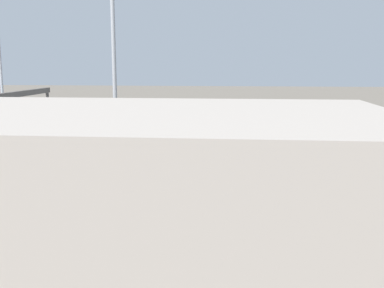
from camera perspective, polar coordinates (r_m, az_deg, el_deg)
ground_plane at (r=63.21m, az=-6.79°, el=-1.63°), size 400.00×400.00×0.00m
track_bed_0 at (r=72.82m, az=-5.09°, el=0.00°), size 140.00×2.80×0.12m
track_bed_1 at (r=68.00m, az=-5.88°, el=-0.73°), size 140.00×2.80×0.12m
track_bed_2 at (r=63.20m, az=-6.79°, el=-1.57°), size 140.00×2.80×0.12m
track_bed_3 at (r=58.44m, az=-7.84°, el=-2.55°), size 140.00×2.80×0.12m
track_bed_4 at (r=53.72m, az=-9.09°, el=-3.71°), size 140.00×2.80×0.12m
train_on_track_2 at (r=61.25m, az=5.14°, el=0.52°), size 95.60×3.00×5.00m
train_on_track_0 at (r=71.39m, az=1.54°, el=1.51°), size 66.40×3.00×4.40m
train_on_track_1 at (r=68.46m, az=-8.86°, el=0.98°), size 139.00×3.00×4.40m
signal_gantry at (r=68.24m, az=-21.65°, el=4.90°), size 0.70×25.00×8.80m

